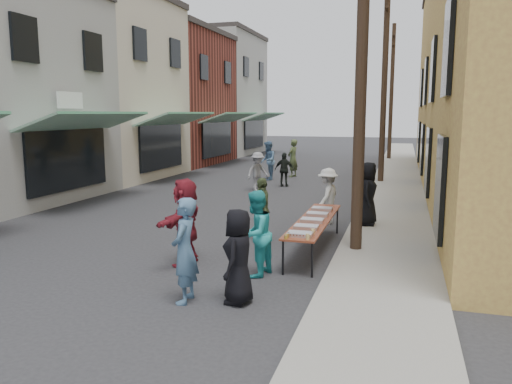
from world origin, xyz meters
The scene contains 27 objects.
ground centered at (0.00, 0.00, 0.00)m, with size 120.00×120.00×0.00m, color #28282B.
sidewalk centered at (5.00, 15.00, 0.05)m, with size 2.20×60.00×0.10m, color gray.
storefront_row centered at (-10.00, 14.96, 4.12)m, with size 8.00×37.00×9.00m.
utility_pole_near centered at (4.30, 3.00, 4.50)m, with size 0.26×0.26×9.00m, color #2D2116.
utility_pole_mid centered at (4.30, 15.00, 4.50)m, with size 0.26×0.26×9.00m, color #2D2116.
utility_pole_far centered at (4.30, 27.00, 4.50)m, with size 0.26×0.26×9.00m, color #2D2116.
serving_table centered at (3.36, 2.84, 0.71)m, with size 0.70×4.00×0.75m.
catering_tray_sausage centered at (3.36, 1.19, 0.79)m, with size 0.50×0.33×0.08m, color maroon.
catering_tray_foil_b centered at (3.36, 1.84, 0.79)m, with size 0.50×0.33×0.08m, color #B2B2B7.
catering_tray_buns centered at (3.36, 2.54, 0.79)m, with size 0.50×0.33×0.08m, color tan.
catering_tray_foil_d centered at (3.36, 3.24, 0.79)m, with size 0.50×0.33×0.08m, color #B2B2B7.
catering_tray_buns_end centered at (3.36, 3.94, 0.79)m, with size 0.50×0.33×0.08m, color tan.
condiment_jar_a centered at (3.14, 0.89, 0.79)m, with size 0.07×0.07×0.08m, color #A57F26.
condiment_jar_b centered at (3.14, 0.99, 0.79)m, with size 0.07×0.07×0.08m, color #A57F26.
condiment_jar_c centered at (3.14, 1.09, 0.79)m, with size 0.07×0.07×0.08m, color #A57F26.
cup_stack centered at (3.56, 0.94, 0.81)m, with size 0.08×0.08×0.12m, color tan.
guest_front_a centered at (2.70, -0.67, 0.80)m, with size 0.78×0.51×1.61m, color black.
guest_front_b centered at (1.82, -0.89, 0.90)m, with size 0.65×0.43×1.79m, color #486B8C.
guest_front_c centered at (2.57, 0.77, 0.85)m, with size 0.82×0.64×1.69m, color teal.
guest_front_d centered at (3.23, 5.78, 0.81)m, with size 1.05×0.60×1.62m, color silver.
guest_front_e centered at (1.96, 3.38, 0.80)m, with size 0.94×0.39×1.60m, color #4A5833.
guest_queue_back centered at (0.93, 1.10, 0.92)m, with size 1.70×0.54×1.84m, color maroon.
server centered at (4.35, 5.58, 0.97)m, with size 0.85×0.55×1.74m, color black.
passerby_left centered at (-0.45, 11.22, 0.79)m, with size 1.03×0.59×1.59m, color gray.
passerby_mid centered at (0.35, 12.63, 0.74)m, with size 0.87×0.36×1.48m, color black.
passerby_right centered at (-0.03, 16.03, 0.94)m, with size 0.69×0.45×1.88m, color #4A5A34.
passerby_far centered at (-0.94, 14.61, 0.93)m, with size 0.90×0.70×1.85m, color #5378A1.
Camera 1 is at (5.26, -8.28, 3.16)m, focal length 35.00 mm.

